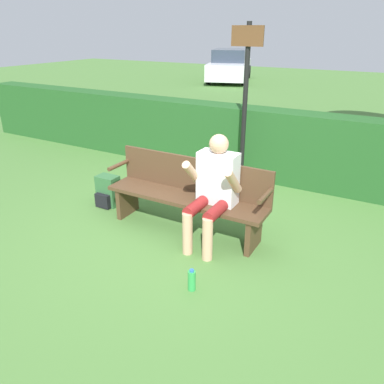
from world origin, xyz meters
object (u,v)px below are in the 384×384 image
at_px(park_bench, 188,193).
at_px(water_bottle, 192,280).
at_px(signpost, 245,96).
at_px(person_seated, 214,186).
at_px(parked_car, 230,66).
at_px(backpack, 108,192).

distance_m(park_bench, water_bottle, 1.23).
xyz_separation_m(water_bottle, signpost, (-0.60, 2.62, 1.25)).
bearing_deg(signpost, water_bottle, -77.18).
distance_m(person_seated, parked_car, 14.07).
xyz_separation_m(water_bottle, parked_car, (-5.75, 13.82, 0.54)).
height_order(park_bench, parked_car, parked_car).
xyz_separation_m(park_bench, signpost, (0.02, 1.61, 0.90)).
distance_m(signpost, parked_car, 12.35).
xyz_separation_m(park_bench, parked_car, (-5.14, 12.81, 0.18)).
relative_size(park_bench, signpost, 0.85).
xyz_separation_m(person_seated, water_bottle, (0.22, -0.88, -0.57)).
distance_m(person_seated, water_bottle, 1.08).
xyz_separation_m(person_seated, signpost, (-0.37, 1.74, 0.68)).
bearing_deg(parked_car, backpack, 179.60).
relative_size(water_bottle, parked_car, 0.05).
height_order(water_bottle, signpost, signpost).
bearing_deg(signpost, backpack, -129.10).
height_order(park_bench, backpack, park_bench).
distance_m(person_seated, signpost, 1.90).
height_order(signpost, parked_car, signpost).
relative_size(park_bench, backpack, 4.70).
bearing_deg(park_bench, signpost, 89.23).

